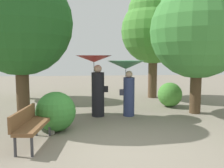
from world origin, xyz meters
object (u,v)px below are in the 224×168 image
at_px(person_right, 127,75).
at_px(path_marker_post, 52,118).
at_px(tree_mid_right, 153,26).
at_px(tree_near_right, 198,24).
at_px(tree_mid_left, 20,15).
at_px(park_bench, 30,123).
at_px(tree_near_left, 21,35).
at_px(person_left, 96,75).

bearing_deg(person_right, path_marker_post, 126.51).
bearing_deg(person_right, tree_mid_right, -28.78).
distance_m(tree_near_right, tree_mid_right, 3.48).
relative_size(tree_mid_left, path_marker_post, 5.98).
xyz_separation_m(tree_near_right, tree_mid_right, (-0.67, 3.40, 0.32)).
distance_m(park_bench, tree_near_left, 7.12).
relative_size(person_left, tree_mid_left, 0.40).
xyz_separation_m(park_bench, tree_near_left, (-1.78, 6.44, 2.46)).
relative_size(person_left, tree_near_left, 0.45).
height_order(park_bench, tree_mid_right, tree_mid_right).
distance_m(person_left, path_marker_post, 2.38).
xyz_separation_m(person_right, tree_mid_left, (-3.34, -0.17, 1.88)).
xyz_separation_m(tree_near_left, tree_mid_left, (1.03, -4.06, 0.31)).
height_order(tree_near_right, tree_mid_left, tree_mid_left).
bearing_deg(person_right, tree_near_left, 46.35).
relative_size(park_bench, path_marker_post, 1.81).
bearing_deg(path_marker_post, person_right, 38.50).
distance_m(person_left, tree_near_left, 5.33).
xyz_separation_m(person_left, tree_mid_left, (-2.31, -0.23, 1.88)).
bearing_deg(park_bench, tree_mid_left, 23.61).
height_order(tree_mid_left, tree_mid_right, tree_mid_right).
bearing_deg(person_right, tree_mid_left, 90.96).
relative_size(person_right, tree_near_right, 0.38).
distance_m(person_right, tree_mid_left, 3.84).
xyz_separation_m(person_left, path_marker_post, (-1.19, -1.82, -0.97)).
bearing_deg(person_right, tree_near_right, -87.67).
bearing_deg(tree_near_left, tree_near_right, -28.40).
height_order(person_right, tree_near_right, tree_near_right).
bearing_deg(person_left, tree_mid_left, 93.65).
height_order(person_right, tree_mid_right, tree_mid_right).
bearing_deg(tree_mid_left, tree_near_left, 104.26).
height_order(person_right, tree_near_left, tree_near_left).
relative_size(person_right, path_marker_post, 2.17).
distance_m(person_left, tree_mid_right, 4.97).
distance_m(tree_mid_right, path_marker_post, 7.34).
distance_m(park_bench, path_marker_post, 0.87).
bearing_deg(tree_mid_right, person_left, -128.81).
bearing_deg(path_marker_post, tree_mid_left, 125.22).
bearing_deg(tree_mid_right, path_marker_post, -126.98).
bearing_deg(tree_near_left, tree_mid_left, -75.74).
height_order(person_left, tree_mid_left, tree_mid_left).
distance_m(tree_mid_left, tree_mid_right, 6.38).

